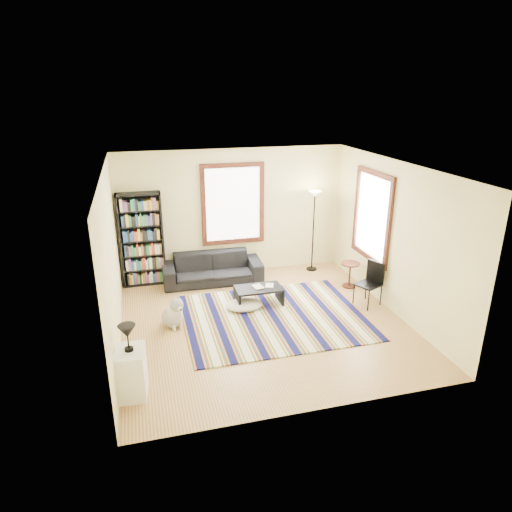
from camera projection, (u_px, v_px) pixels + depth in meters
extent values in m
cube|color=tan|center=(263.00, 324.00, 8.30)|extent=(5.00, 5.00, 0.10)
cube|color=white|center=(264.00, 164.00, 7.29)|extent=(5.00, 5.00, 0.10)
cube|color=beige|center=(232.00, 212.00, 10.11)|extent=(5.00, 0.10, 2.80)
cube|color=beige|center=(321.00, 318.00, 5.49)|extent=(5.00, 0.10, 2.80)
cube|color=beige|center=(108.00, 263.00, 7.18)|extent=(0.10, 5.00, 2.80)
cube|color=beige|center=(396.00, 238.00, 8.41)|extent=(0.10, 5.00, 2.80)
cube|color=white|center=(233.00, 204.00, 9.96)|extent=(1.20, 0.06, 1.60)
cube|color=white|center=(372.00, 216.00, 9.05)|extent=(0.06, 1.20, 1.60)
cube|color=#0C0D3F|center=(274.00, 317.00, 8.45)|extent=(3.30, 2.64, 0.02)
imported|color=black|center=(213.00, 268.00, 9.90)|extent=(2.16, 0.90, 0.62)
cube|color=black|center=(142.00, 240.00, 9.56)|extent=(0.90, 0.30, 2.00)
cube|color=black|center=(259.00, 296.00, 8.89)|extent=(0.93, 0.55, 0.36)
imported|color=beige|center=(254.00, 288.00, 8.80)|extent=(0.26, 0.21, 0.02)
imported|color=beige|center=(265.00, 285.00, 8.91)|extent=(0.21, 0.25, 0.02)
ellipsoid|color=silver|center=(244.00, 305.00, 8.74)|extent=(0.77, 0.63, 0.18)
cylinder|color=#451811|center=(350.00, 275.00, 9.66)|extent=(0.50, 0.50, 0.54)
cube|color=black|center=(368.00, 285.00, 8.79)|extent=(0.55, 0.54, 0.86)
cube|color=white|center=(132.00, 373.00, 6.23)|extent=(0.43, 0.53, 0.70)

